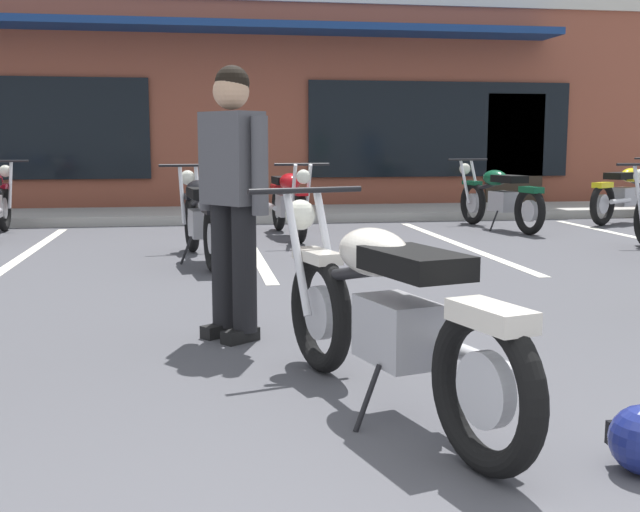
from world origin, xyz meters
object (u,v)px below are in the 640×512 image
Objects in this scene: motorcycle_red_sportbike at (201,216)px; motorcycle_black_cruiser at (627,192)px; person_by_back_row at (232,186)px; motorcycle_blue_standard at (499,196)px; motorcycle_orange_scrambler at (288,201)px; motorcycle_foreground_classic at (386,312)px.

motorcycle_red_sportbike is 1.14× the size of motorcycle_black_cruiser.
person_by_back_row reaches higher than motorcycle_black_cruiser.
motorcycle_red_sportbike is 3.34m from person_by_back_row.
motorcycle_black_cruiser is at bearing 14.67° from motorcycle_blue_standard.
person_by_back_row is at bearing -125.35° from motorcycle_blue_standard.
motorcycle_black_cruiser and motorcycle_orange_scrambler have the same top height.
motorcycle_foreground_classic is at bearing -126.49° from motorcycle_black_cruiser.
motorcycle_red_sportbike and motorcycle_black_cruiser have the same top height.
person_by_back_row reaches higher than motorcycle_red_sportbike.
motorcycle_foreground_classic is 0.98× the size of motorcycle_red_sportbike.
person_by_back_row is (0.17, -3.30, 0.49)m from motorcycle_red_sportbike.
motorcycle_orange_scrambler is (-3.04, -0.43, 0.00)m from motorcycle_blue_standard.
person_by_back_row is (-0.97, -5.23, 0.49)m from motorcycle_orange_scrambler.
motorcycle_foreground_classic is 9.61m from motorcycle_black_cruiser.
motorcycle_blue_standard is (3.41, 7.12, 0.00)m from motorcycle_foreground_classic.
motorcycle_red_sportbike is 4.80m from motorcycle_blue_standard.
motorcycle_orange_scrambler is 5.34m from person_by_back_row.
motorcycle_red_sportbike is at bearing 99.17° from motorcycle_foreground_classic.
motorcycle_red_sportbike is 7.13m from motorcycle_black_cruiser.
motorcycle_foreground_classic and motorcycle_blue_standard have the same top height.
motorcycle_foreground_classic and motorcycle_orange_scrambler have the same top height.
motorcycle_blue_standard is at bearing 64.41° from motorcycle_foreground_classic.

